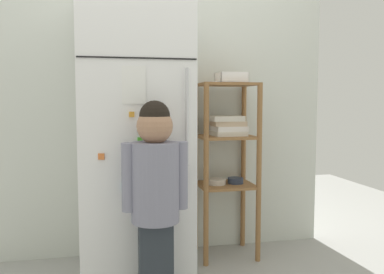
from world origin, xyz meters
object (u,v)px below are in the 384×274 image
object	(u,v)px
refrigerator	(135,134)
pantry_shelf_unit	(226,146)
child_standing	(155,182)
fruit_bin	(231,79)

from	to	relation	value
refrigerator	pantry_shelf_unit	world-z (taller)	refrigerator
child_standing	fruit_bin	distance (m)	1.04
child_standing	fruit_bin	bearing A→B (deg)	44.10
pantry_shelf_unit	fruit_bin	distance (m)	0.48
refrigerator	pantry_shelf_unit	distance (m)	0.68
pantry_shelf_unit	fruit_bin	bearing A→B (deg)	-9.21
child_standing	pantry_shelf_unit	size ratio (longest dim) A/B	0.90
fruit_bin	refrigerator	bearing A→B (deg)	-168.59
child_standing	pantry_shelf_unit	xyz separation A→B (m)	(0.59, 0.60, 0.12)
refrigerator	pantry_shelf_unit	xyz separation A→B (m)	(0.66, 0.14, -0.11)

